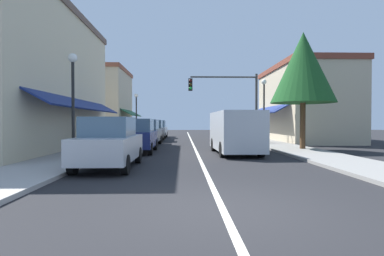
{
  "coord_description": "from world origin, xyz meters",
  "views": [
    {
      "loc": [
        -0.73,
        -5.68,
        1.6
      ],
      "look_at": [
        -0.1,
        15.83,
        1.19
      ],
      "focal_mm": 29.25,
      "sensor_mm": 36.0,
      "label": 1
    }
  ],
  "objects_px": {
    "tree_right_near": "(303,68)",
    "street_lamp_left_near": "(73,88)",
    "street_lamp_right_mid": "(264,100)",
    "van_in_lane": "(235,131)",
    "parked_car_far_left": "(153,131)",
    "parked_car_distant_left": "(158,129)",
    "traffic_signal_mast_arm": "(232,95)",
    "parked_car_nearest_left": "(109,143)",
    "parked_car_third_left": "(146,133)",
    "street_lamp_left_far": "(136,108)",
    "parked_car_second_left": "(138,136)"
  },
  "relations": [
    {
      "from": "parked_car_nearest_left",
      "to": "parked_car_far_left",
      "type": "distance_m",
      "value": 15.21
    },
    {
      "from": "parked_car_distant_left",
      "to": "tree_right_near",
      "type": "bearing_deg",
      "value": -56.5
    },
    {
      "from": "tree_right_near",
      "to": "street_lamp_left_near",
      "type": "bearing_deg",
      "value": -158.15
    },
    {
      "from": "parked_car_second_left",
      "to": "van_in_lane",
      "type": "bearing_deg",
      "value": -8.92
    },
    {
      "from": "parked_car_second_left",
      "to": "tree_right_near",
      "type": "xyz_separation_m",
      "value": [
        9.05,
        0.8,
        3.74
      ]
    },
    {
      "from": "street_lamp_left_far",
      "to": "traffic_signal_mast_arm",
      "type": "bearing_deg",
      "value": -37.86
    },
    {
      "from": "parked_car_nearest_left",
      "to": "parked_car_distant_left",
      "type": "bearing_deg",
      "value": 90.07
    },
    {
      "from": "parked_car_third_left",
      "to": "street_lamp_left_far",
      "type": "height_order",
      "value": "street_lamp_left_far"
    },
    {
      "from": "parked_car_third_left",
      "to": "parked_car_far_left",
      "type": "xyz_separation_m",
      "value": [
        -0.01,
        4.6,
        0.0
      ]
    },
    {
      "from": "parked_car_distant_left",
      "to": "traffic_signal_mast_arm",
      "type": "bearing_deg",
      "value": -52.13
    },
    {
      "from": "van_in_lane",
      "to": "tree_right_near",
      "type": "distance_m",
      "value": 5.57
    },
    {
      "from": "parked_car_second_left",
      "to": "tree_right_near",
      "type": "bearing_deg",
      "value": 5.01
    },
    {
      "from": "parked_car_far_left",
      "to": "tree_right_near",
      "type": "height_order",
      "value": "tree_right_near"
    },
    {
      "from": "traffic_signal_mast_arm",
      "to": "street_lamp_left_near",
      "type": "xyz_separation_m",
      "value": [
        -8.08,
        -10.53,
        -0.62
      ]
    },
    {
      "from": "parked_car_nearest_left",
      "to": "parked_car_distant_left",
      "type": "distance_m",
      "value": 20.54
    },
    {
      "from": "van_in_lane",
      "to": "tree_right_near",
      "type": "relative_size",
      "value": 0.79
    },
    {
      "from": "street_lamp_left_far",
      "to": "tree_right_near",
      "type": "relative_size",
      "value": 0.65
    },
    {
      "from": "street_lamp_left_near",
      "to": "van_in_lane",
      "type": "bearing_deg",
      "value": 22.17
    },
    {
      "from": "street_lamp_left_far",
      "to": "tree_right_near",
      "type": "xyz_separation_m",
      "value": [
        11.05,
        -12.31,
        1.68
      ]
    },
    {
      "from": "van_in_lane",
      "to": "street_lamp_left_far",
      "type": "height_order",
      "value": "street_lamp_left_far"
    },
    {
      "from": "parked_car_nearest_left",
      "to": "parked_car_third_left",
      "type": "bearing_deg",
      "value": 89.91
    },
    {
      "from": "parked_car_far_left",
      "to": "street_lamp_left_near",
      "type": "height_order",
      "value": "street_lamp_left_near"
    },
    {
      "from": "parked_car_distant_left",
      "to": "street_lamp_left_near",
      "type": "relative_size",
      "value": 0.94
    },
    {
      "from": "traffic_signal_mast_arm",
      "to": "street_lamp_left_near",
      "type": "distance_m",
      "value": 13.29
    },
    {
      "from": "street_lamp_left_near",
      "to": "street_lamp_right_mid",
      "type": "xyz_separation_m",
      "value": [
        10.12,
        8.97,
        0.13
      ]
    },
    {
      "from": "street_lamp_left_far",
      "to": "parked_car_distant_left",
      "type": "bearing_deg",
      "value": 44.53
    },
    {
      "from": "street_lamp_right_mid",
      "to": "parked_car_third_left",
      "type": "bearing_deg",
      "value": -177.82
    },
    {
      "from": "parked_car_third_left",
      "to": "tree_right_near",
      "type": "height_order",
      "value": "tree_right_near"
    },
    {
      "from": "parked_car_distant_left",
      "to": "parked_car_second_left",
      "type": "bearing_deg",
      "value": -88.98
    },
    {
      "from": "parked_car_second_left",
      "to": "street_lamp_right_mid",
      "type": "bearing_deg",
      "value": 33.39
    },
    {
      "from": "parked_car_third_left",
      "to": "parked_car_far_left",
      "type": "relative_size",
      "value": 1.01
    },
    {
      "from": "street_lamp_left_near",
      "to": "parked_car_nearest_left",
      "type": "bearing_deg",
      "value": -45.61
    },
    {
      "from": "street_lamp_right_mid",
      "to": "van_in_lane",
      "type": "bearing_deg",
      "value": -116.64
    },
    {
      "from": "parked_car_third_left",
      "to": "parked_car_distant_left",
      "type": "bearing_deg",
      "value": 91.38
    },
    {
      "from": "tree_right_near",
      "to": "parked_car_second_left",
      "type": "bearing_deg",
      "value": -174.94
    },
    {
      "from": "van_in_lane",
      "to": "street_lamp_left_far",
      "type": "relative_size",
      "value": 1.22
    },
    {
      "from": "street_lamp_left_near",
      "to": "tree_right_near",
      "type": "relative_size",
      "value": 0.66
    },
    {
      "from": "van_in_lane",
      "to": "street_lamp_left_far",
      "type": "bearing_deg",
      "value": 115.06
    },
    {
      "from": "traffic_signal_mast_arm",
      "to": "street_lamp_left_near",
      "type": "relative_size",
      "value": 1.2
    },
    {
      "from": "parked_car_nearest_left",
      "to": "van_in_lane",
      "type": "relative_size",
      "value": 0.78
    },
    {
      "from": "van_in_lane",
      "to": "street_lamp_right_mid",
      "type": "relative_size",
      "value": 1.14
    },
    {
      "from": "parked_car_nearest_left",
      "to": "parked_car_third_left",
      "type": "height_order",
      "value": "same"
    },
    {
      "from": "parked_car_far_left",
      "to": "parked_car_second_left",
      "type": "bearing_deg",
      "value": -89.49
    },
    {
      "from": "traffic_signal_mast_arm",
      "to": "tree_right_near",
      "type": "height_order",
      "value": "tree_right_near"
    },
    {
      "from": "parked_car_far_left",
      "to": "street_lamp_left_far",
      "type": "relative_size",
      "value": 0.96
    },
    {
      "from": "parked_car_nearest_left",
      "to": "street_lamp_left_far",
      "type": "height_order",
      "value": "street_lamp_left_far"
    },
    {
      "from": "parked_car_nearest_left",
      "to": "street_lamp_right_mid",
      "type": "height_order",
      "value": "street_lamp_right_mid"
    },
    {
      "from": "traffic_signal_mast_arm",
      "to": "street_lamp_right_mid",
      "type": "bearing_deg",
      "value": -37.47
    },
    {
      "from": "parked_car_nearest_left",
      "to": "parked_car_second_left",
      "type": "xyz_separation_m",
      "value": [
        0.16,
        5.6,
        0.0
      ]
    },
    {
      "from": "van_in_lane",
      "to": "parked_car_distant_left",
      "type": "bearing_deg",
      "value": 106.45
    }
  ]
}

